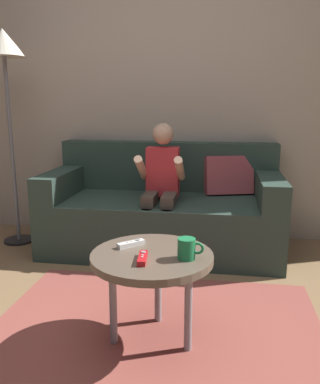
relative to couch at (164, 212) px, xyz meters
name	(u,v)px	position (x,y,z in m)	size (l,w,h in m)	color
ground_plane	(107,367)	(-0.03, -1.50, -0.30)	(9.51, 9.51, 0.00)	olive
wall_back	(167,87)	(-0.03, 0.39, 0.95)	(4.75, 0.05, 2.50)	#B2A38E
couch	(164,212)	(0.00, 0.00, 0.00)	(1.77, 0.80, 0.81)	#2D4238
person_seated_on_couch	(161,183)	(0.00, -0.18, 0.26)	(0.33, 0.41, 0.98)	#4C4238
coffee_table	(152,262)	(0.13, -1.27, 0.11)	(0.57, 0.57, 0.45)	brown
area_rug	(152,339)	(0.13, -1.27, -0.29)	(1.68, 1.43, 0.01)	#9E4C42
game_remote_white_near_edge	(131,244)	(0.01, -1.19, 0.16)	(0.13, 0.12, 0.03)	white
game_remote_red_center	(143,258)	(0.10, -1.36, 0.16)	(0.05, 0.14, 0.03)	red
coffee_mug	(187,249)	(0.29, -1.31, 0.20)	(0.12, 0.08, 0.09)	#1E7F47
floor_lamp	(5,60)	(-1.21, -0.05, 1.15)	(0.32, 0.32, 1.67)	black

